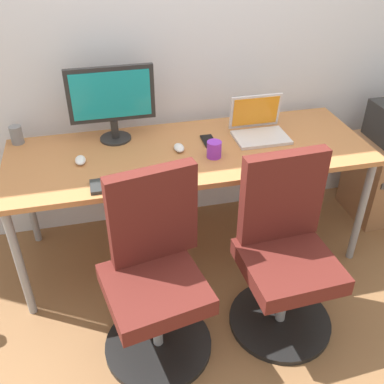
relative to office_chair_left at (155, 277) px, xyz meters
The scene contains 14 objects.
ground_plane 0.83m from the office_chair_left, 63.51° to the left, with size 5.28×5.28×0.00m, color brown.
back_wall 1.43m from the office_chair_left, 73.64° to the left, with size 4.40×0.04×2.60m, color silver.
desk 0.76m from the office_chair_left, 63.51° to the left, with size 2.03×0.73×0.73m.
office_chair_left is the anchor object (origin of this frame).
office_chair_right 0.65m from the office_chair_left, ahead, with size 0.54×0.54×0.94m.
desktop_monitor 1.03m from the office_chair_left, 94.97° to the left, with size 0.48×0.18×0.43m.
open_laptop 1.10m from the office_chair_left, 43.75° to the left, with size 0.31×0.25×0.23m.
keyboard_by_monitor 0.49m from the office_chair_left, 101.65° to the left, with size 0.34×0.12×0.02m, color #2D2D2D.
keyboard_by_laptop 0.93m from the office_chair_left, 25.51° to the left, with size 0.34×0.12×0.02m, color silver.
mouse_by_monitor 0.77m from the office_chair_left, 68.28° to the left, with size 0.06×0.10×0.03m, color silver.
mouse_by_laptop 0.76m from the office_chair_left, 114.08° to the left, with size 0.06×0.10×0.03m, color silver.
coffee_mug 0.76m from the office_chair_left, 51.12° to the left, with size 0.08×0.08×0.09m, color purple.
pen_cup 1.19m from the office_chair_left, 123.53° to the left, with size 0.07×0.07×0.10m, color slate.
phone_near_monitor 0.89m from the office_chair_left, 57.83° to the left, with size 0.07×0.14×0.01m, color black.
Camera 1 is at (-0.50, -2.15, 1.94)m, focal length 41.83 mm.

